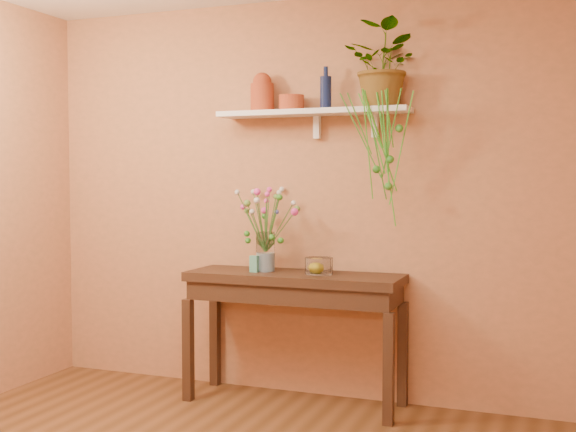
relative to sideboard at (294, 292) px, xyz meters
The scene contains 13 objects.
room 1.85m from the sideboard, 88.88° to the right, with size 4.04×4.04×2.70m.
sideboard is the anchor object (origin of this frame).
wall_shelf 1.19m from the sideboard, 52.65° to the left, with size 1.30×0.24×0.19m.
terracotta_jug 1.36m from the sideboard, 153.55° to the left, with size 0.20×0.20×0.26m.
terracotta_pot 1.26m from the sideboard, 117.45° to the left, with size 0.17×0.17×0.10m, color #98321D.
blue_bottle 1.33m from the sideboard, 35.32° to the left, with size 0.09×0.09×0.28m.
spider_plant 1.58m from the sideboard, 13.61° to the left, with size 0.48×0.41×0.53m, color #327D22.
plant_fronds 1.11m from the sideboard, ahead, with size 0.46×0.34×0.84m.
glass_vase 0.32m from the sideboard, behind, with size 0.13×0.13×0.26m.
bouquet 0.56m from the sideboard, behind, with size 0.45×0.40×0.43m.
glass_bowl 0.24m from the sideboard, ahead, with size 0.18×0.18×0.11m.
lemon 0.23m from the sideboard, ahead, with size 0.07×0.07×0.07m, color yellow.
carton 0.32m from the sideboard, 168.91° to the right, with size 0.05×0.04×0.11m, color teal.
Camera 1 is at (1.64, -2.71, 1.49)m, focal length 45.59 mm.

